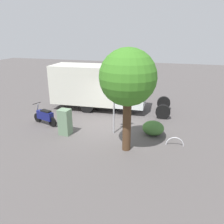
# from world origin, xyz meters

# --- Properties ---
(ground_plane) EXTENTS (60.00, 60.00, 0.00)m
(ground_plane) POSITION_xyz_m (0.00, 0.00, 0.00)
(ground_plane) COLOR #4D4847
(box_truck_near) EXTENTS (8.10, 2.55, 3.00)m
(box_truck_near) POSITION_xyz_m (1.42, -3.17, 1.65)
(box_truck_near) COLOR black
(box_truck_near) RESTS_ON ground
(motorcycle) EXTENTS (1.76, 0.77, 1.20)m
(motorcycle) POSITION_xyz_m (3.43, 0.42, 0.52)
(motorcycle) COLOR black
(motorcycle) RESTS_ON ground
(stop_sign) EXTENTS (0.71, 0.33, 3.18)m
(stop_sign) POSITION_xyz_m (-0.70, 0.46, 2.12)
(stop_sign) COLOR #9E9EA3
(stop_sign) RESTS_ON ground
(street_tree) EXTENTS (2.41, 2.41, 4.54)m
(street_tree) POSITION_xyz_m (-1.74, 2.01, 3.28)
(street_tree) COLOR #47301E
(street_tree) RESTS_ON ground
(utility_cabinet) EXTENTS (0.62, 0.56, 1.37)m
(utility_cabinet) POSITION_xyz_m (1.69, 1.30, 0.69)
(utility_cabinet) COLOR slate
(utility_cabinet) RESTS_ON ground
(bike_rack_hoop) EXTENTS (0.85, 0.12, 0.85)m
(bike_rack_hoop) POSITION_xyz_m (-3.86, 0.99, 0.00)
(bike_rack_hoop) COLOR #B7B7BC
(bike_rack_hoop) RESTS_ON ground
(shrub_near_sign) EXTENTS (1.12, 0.92, 0.76)m
(shrub_near_sign) POSITION_xyz_m (-2.73, 0.10, 0.38)
(shrub_near_sign) COLOR #406E32
(shrub_near_sign) RESTS_ON ground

